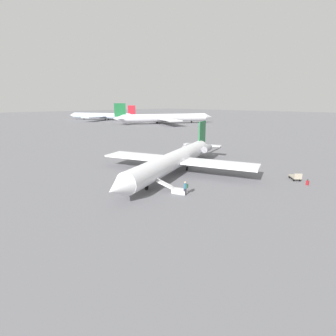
{
  "coord_description": "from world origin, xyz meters",
  "views": [
    {
      "loc": [
        29.22,
        27.88,
        11.13
      ],
      "look_at": [
        3.52,
        2.23,
        1.95
      ],
      "focal_mm": 28.0,
      "sensor_mm": 36.0,
      "label": 1
    }
  ],
  "objects_px": {
    "boarding_stairs": "(177,190)",
    "airplane_main": "(176,159)",
    "passenger": "(185,187)",
    "suitcase": "(307,183)",
    "luggage_cart": "(295,177)",
    "airplane_far_right": "(164,118)",
    "airplane_taxiing_distant": "(102,116)"
  },
  "relations": [
    {
      "from": "boarding_stairs",
      "to": "airplane_main",
      "type": "bearing_deg",
      "value": -66.8
    },
    {
      "from": "passenger",
      "to": "suitcase",
      "type": "distance_m",
      "value": 17.57
    },
    {
      "from": "airplane_main",
      "to": "passenger",
      "type": "height_order",
      "value": "airplane_main"
    },
    {
      "from": "boarding_stairs",
      "to": "luggage_cart",
      "type": "bearing_deg",
      "value": -137.86
    },
    {
      "from": "boarding_stairs",
      "to": "suitcase",
      "type": "distance_m",
      "value": 18.4
    },
    {
      "from": "airplane_main",
      "to": "airplane_far_right",
      "type": "height_order",
      "value": "airplane_far_right"
    },
    {
      "from": "boarding_stairs",
      "to": "luggage_cart",
      "type": "xyz_separation_m",
      "value": [
        -16.35,
        8.53,
        0.08
      ]
    },
    {
      "from": "airplane_main",
      "to": "boarding_stairs",
      "type": "height_order",
      "value": "airplane_main"
    },
    {
      "from": "airplane_taxiing_distant",
      "to": "suitcase",
      "type": "height_order",
      "value": "airplane_taxiing_distant"
    },
    {
      "from": "airplane_main",
      "to": "luggage_cart",
      "type": "xyz_separation_m",
      "value": [
        -9.11,
        15.41,
        -1.74
      ]
    },
    {
      "from": "airplane_taxiing_distant",
      "to": "luggage_cart",
      "type": "relative_size",
      "value": 19.39
    },
    {
      "from": "airplane_taxiing_distant",
      "to": "luggage_cart",
      "type": "xyz_separation_m",
      "value": [
        50.03,
        134.74,
        -2.24
      ]
    },
    {
      "from": "passenger",
      "to": "airplane_taxiing_distant",
      "type": "bearing_deg",
      "value": -47.76
    },
    {
      "from": "airplane_far_right",
      "to": "suitcase",
      "type": "relative_size",
      "value": 57.43
    },
    {
      "from": "airplane_main",
      "to": "boarding_stairs",
      "type": "bearing_deg",
      "value": 23.2
    },
    {
      "from": "luggage_cart",
      "to": "suitcase",
      "type": "height_order",
      "value": "luggage_cart"
    },
    {
      "from": "luggage_cart",
      "to": "suitcase",
      "type": "relative_size",
      "value": 2.69
    },
    {
      "from": "boarding_stairs",
      "to": "luggage_cart",
      "type": "relative_size",
      "value": 1.74
    },
    {
      "from": "airplane_main",
      "to": "suitcase",
      "type": "xyz_separation_m",
      "value": [
        -7.76,
        17.53,
        -1.87
      ]
    },
    {
      "from": "suitcase",
      "to": "airplane_main",
      "type": "bearing_deg",
      "value": -66.13
    },
    {
      "from": "airplane_main",
      "to": "airplane_taxiing_distant",
      "type": "distance_m",
      "value": 133.18
    },
    {
      "from": "airplane_far_right",
      "to": "luggage_cart",
      "type": "height_order",
      "value": "airplane_far_right"
    },
    {
      "from": "luggage_cart",
      "to": "suitcase",
      "type": "xyz_separation_m",
      "value": [
        1.35,
        2.12,
        -0.13
      ]
    },
    {
      "from": "airplane_main",
      "to": "boarding_stairs",
      "type": "distance_m",
      "value": 10.15
    },
    {
      "from": "passenger",
      "to": "luggage_cart",
      "type": "bearing_deg",
      "value": -134.1
    },
    {
      "from": "airplane_main",
      "to": "passenger",
      "type": "xyz_separation_m",
      "value": [
        7.14,
        8.24,
        -1.19
      ]
    },
    {
      "from": "airplane_far_right",
      "to": "luggage_cart",
      "type": "relative_size",
      "value": 21.33
    },
    {
      "from": "passenger",
      "to": "suitcase",
      "type": "xyz_separation_m",
      "value": [
        -14.9,
        9.28,
        -0.67
      ]
    },
    {
      "from": "airplane_main",
      "to": "passenger",
      "type": "bearing_deg",
      "value": 28.8
    },
    {
      "from": "airplane_main",
      "to": "airplane_far_right",
      "type": "relative_size",
      "value": 0.65
    },
    {
      "from": "passenger",
      "to": "luggage_cart",
      "type": "xyz_separation_m",
      "value": [
        -16.25,
        7.16,
        -0.54
      ]
    },
    {
      "from": "airplane_far_right",
      "to": "suitcase",
      "type": "distance_m",
      "value": 106.42
    }
  ]
}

